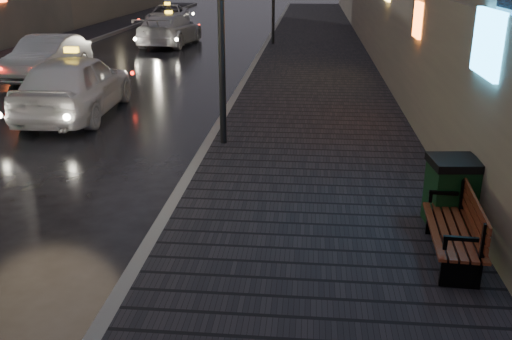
% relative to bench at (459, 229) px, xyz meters
% --- Properties ---
extents(ground, '(120.00, 120.00, 0.00)m').
position_rel_bench_xyz_m(ground, '(-5.67, -1.18, -0.59)').
color(ground, black).
rests_on(ground, ground).
extents(sidewalk, '(4.60, 58.00, 0.15)m').
position_rel_bench_xyz_m(sidewalk, '(-1.77, 19.82, -0.51)').
color(sidewalk, black).
rests_on(sidewalk, ground).
extents(curb, '(0.20, 58.00, 0.15)m').
position_rel_bench_xyz_m(curb, '(-4.17, 19.82, -0.51)').
color(curb, slate).
rests_on(curb, ground).
extents(sidewalk_far, '(2.40, 58.00, 0.15)m').
position_rel_bench_xyz_m(sidewalk_far, '(-14.37, 19.82, -0.51)').
color(sidewalk_far, black).
rests_on(sidewalk_far, ground).
extents(curb_far, '(0.20, 58.00, 0.15)m').
position_rel_bench_xyz_m(curb_far, '(-13.07, 19.82, -0.51)').
color(curb_far, slate).
rests_on(curb_far, ground).
extents(bench, '(0.71, 1.75, 0.88)m').
position_rel_bench_xyz_m(bench, '(0.00, 0.00, 0.00)').
color(bench, black).
rests_on(bench, sidewalk).
extents(trash_bin, '(0.75, 0.75, 1.04)m').
position_rel_bench_xyz_m(trash_bin, '(0.13, 1.07, 0.09)').
color(trash_bin, black).
rests_on(trash_bin, sidewalk).
extents(taxi_near, '(2.19, 4.96, 1.66)m').
position_rel_bench_xyz_m(taxi_near, '(-8.11, 7.33, 0.24)').
color(taxi_near, white).
rests_on(taxi_near, ground).
extents(car_left_mid, '(1.56, 4.41, 1.45)m').
position_rel_bench_xyz_m(car_left_mid, '(-11.13, 12.28, 0.14)').
color(car_left_mid, '#A8A8B0').
rests_on(car_left_mid, ground).
extents(taxi_mid, '(2.52, 5.35, 1.51)m').
position_rel_bench_xyz_m(taxi_mid, '(-8.87, 20.90, 0.17)').
color(taxi_mid, silver).
rests_on(taxi_mid, ground).
extents(taxi_far, '(2.83, 5.18, 1.38)m').
position_rel_bench_xyz_m(taxi_far, '(-10.89, 28.82, 0.10)').
color(taxi_far, silver).
rests_on(taxi_far, ground).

